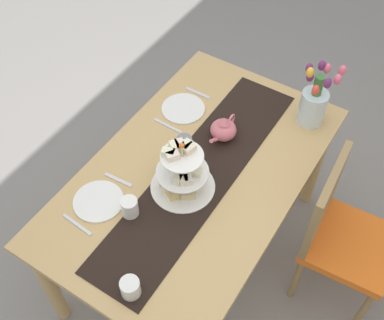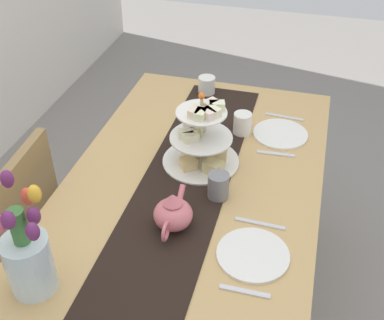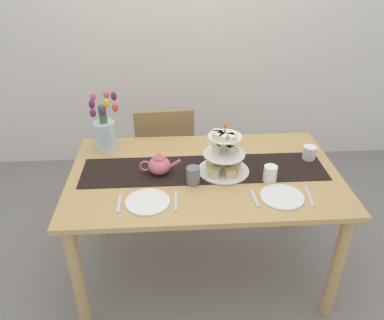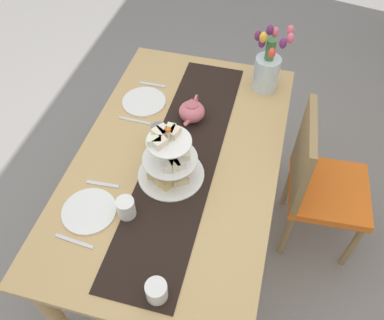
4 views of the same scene
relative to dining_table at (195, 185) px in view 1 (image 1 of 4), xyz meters
The scene contains 16 objects.
ground_plane 0.66m from the dining_table, ahead, with size 8.00×8.00×0.00m, color gray.
dining_table is the anchor object (origin of this frame).
chair_left 0.75m from the dining_table, 108.94° to the left, with size 0.45×0.45×0.91m.
table_runner 0.12m from the dining_table, 90.00° to the left, with size 1.42×0.32×0.00m, color black.
tiered_cake_stand 0.24m from the dining_table, ahead, with size 0.30×0.30×0.30m.
teapot 0.31m from the dining_table, behind, with size 0.24×0.13×0.14m.
tulip_vase 0.72m from the dining_table, 152.02° to the left, with size 0.18×0.19×0.36m.
cream_jug 0.68m from the dining_table, ahead, with size 0.08×0.08×0.09m, color white.
dinner_plate_left 0.44m from the dining_table, 138.92° to the right, with size 0.23×0.23×0.01m, color white.
fork_left 0.55m from the dining_table, 149.08° to the right, with size 0.02×0.15×0.01m, color silver.
knife_left 0.35m from the dining_table, 122.00° to the right, with size 0.01×0.17×0.01m, color silver.
dinner_plate_right 0.49m from the dining_table, 35.92° to the right, with size 0.23×0.23×0.01m, color white.
fork_right 0.38m from the dining_table, 49.36° to the right, with size 0.02×0.15×0.01m, color silver.
knife_right 0.61m from the dining_table, 27.72° to the right, with size 0.01×0.17×0.01m, color silver.
mug_grey 0.21m from the dining_table, 123.53° to the right, with size 0.08×0.08×0.10m, color slate.
mug_white_text 0.41m from the dining_table, 18.35° to the right, with size 0.08×0.08×0.10m, color white.
Camera 1 is at (1.21, 0.75, 2.59)m, focal length 45.62 mm.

